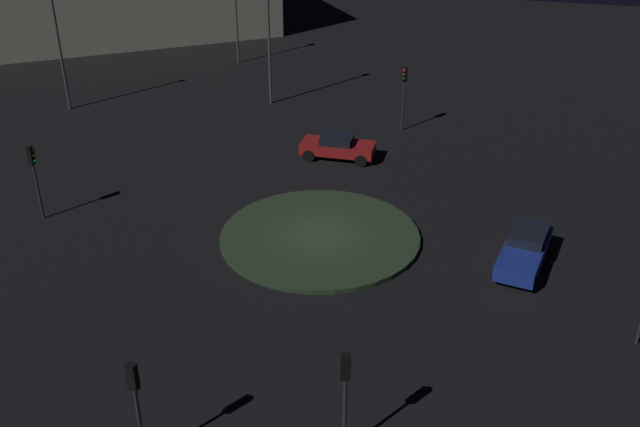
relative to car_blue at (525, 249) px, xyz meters
The scene contains 10 objects.
ground_plane 9.36m from the car_blue, 91.17° to the left, with size 115.04×115.04×0.00m, color black.
roundabout_island 9.36m from the car_blue, 91.17° to the left, with size 9.45×9.45×0.22m, color #2D4228.
car_blue is the anchor object (origin of this frame).
car_red 14.18m from the car_blue, 49.70° to the left, with size 2.07×4.33×1.37m.
traffic_light_north 23.30m from the car_blue, 94.65° to the left, with size 0.32×0.37×3.86m.
traffic_light_west 18.42m from the car_blue, 143.37° to the left, with size 0.37×0.32×3.77m.
traffic_light_west_near 13.85m from the car_blue, 157.99° to the left, with size 0.39×0.35×3.81m.
traffic_light_east 16.68m from the car_blue, 28.62° to the left, with size 0.37×0.32×4.16m.
streetlamp_northeast_near 25.19m from the car_blue, 45.73° to the left, with size 0.49×0.49×9.24m.
streetlamp_northeast_far 33.47m from the car_blue, 67.91° to the left, with size 0.44×0.44×8.72m.
Camera 1 is at (-28.56, -7.80, 17.20)m, focal length 40.56 mm.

